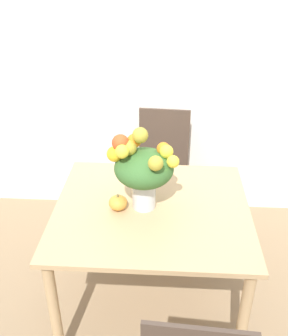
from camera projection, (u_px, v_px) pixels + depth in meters
ground_plane at (151, 300)px, 2.66m from camera, size 12.00×12.00×0.00m
wall_back at (159, 56)px, 2.99m from camera, size 8.00×0.06×2.70m
dining_table at (152, 222)px, 2.33m from camera, size 1.12×1.01×0.77m
flower_vase at (143, 169)px, 2.15m from camera, size 0.39×0.34×0.49m
pumpkin at (118, 203)px, 2.24m from camera, size 0.11×0.11×0.10m
dining_chair_near_window at (162, 172)px, 3.15m from camera, size 0.45×0.45×0.99m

